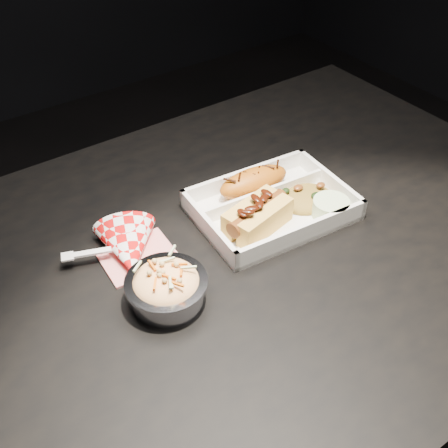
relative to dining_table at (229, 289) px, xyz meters
The scene contains 8 objects.
dining_table is the anchor object (origin of this frame).
food_tray 0.15m from the dining_table, 16.95° to the left, with size 0.27×0.20×0.04m.
fried_pastry 0.19m from the dining_table, 37.76° to the left, with size 0.13×0.05×0.05m, color #B45B12.
hotdog 0.14m from the dining_table, ahead, with size 0.12×0.08×0.06m.
fried_rice_mound 0.21m from the dining_table, ahead, with size 0.09×0.08×0.03m, color olive.
cupcake_liner 0.21m from the dining_table, 11.16° to the right, with size 0.06×0.06×0.03m, color beige.
foil_coleslaw_cup 0.18m from the dining_table, 164.91° to the right, with size 0.12×0.12×0.07m.
napkin_fork 0.19m from the dining_table, 150.61° to the left, with size 0.16×0.14×0.10m.
Camera 1 is at (-0.38, -0.52, 1.35)m, focal length 45.00 mm.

